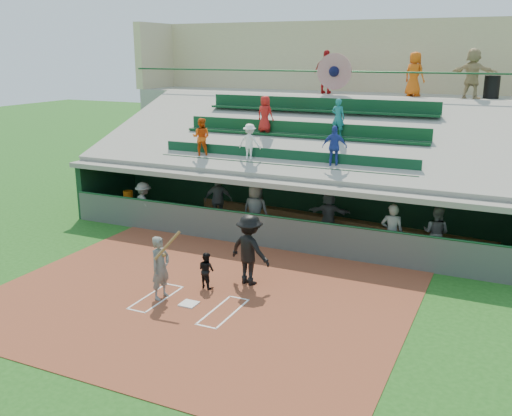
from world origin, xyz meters
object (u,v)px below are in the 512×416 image
at_px(white_table, 130,208).
at_px(home_plate, 189,304).
at_px(batter_at_plate, 161,267).
at_px(water_cooler, 128,195).
at_px(catcher, 206,270).
at_px(trash_bin, 492,87).

bearing_deg(white_table, home_plate, -18.45).
xyz_separation_m(batter_at_plate, water_cooler, (-5.60, 6.00, 0.01)).
bearing_deg(catcher, home_plate, 114.72).
height_order(batter_at_plate, white_table, batter_at_plate).
height_order(white_table, water_cooler, water_cooler).
bearing_deg(water_cooler, white_table, 99.41).
bearing_deg(white_table, trash_bin, 54.06).
bearing_deg(trash_bin, white_table, -150.79).
distance_m(batter_at_plate, catcher, 1.40).
bearing_deg(batter_at_plate, home_plate, -3.79).
xyz_separation_m(catcher, water_cooler, (-6.34, 4.87, 0.36)).
bearing_deg(trash_bin, batter_at_plate, -118.17).
distance_m(catcher, white_table, 8.04).
bearing_deg(home_plate, catcher, 96.66).
xyz_separation_m(catcher, white_table, (-6.35, 4.93, -0.16)).
bearing_deg(water_cooler, catcher, -37.53).
distance_m(batter_at_plate, trash_bin, 15.45).
relative_size(home_plate, catcher, 0.42).
xyz_separation_m(batter_at_plate, trash_bin, (7.02, 13.12, 4.16)).
xyz_separation_m(water_cooler, trash_bin, (12.62, 7.12, 4.15)).
bearing_deg(trash_bin, water_cooler, -150.58).
bearing_deg(catcher, trash_bin, -99.60).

